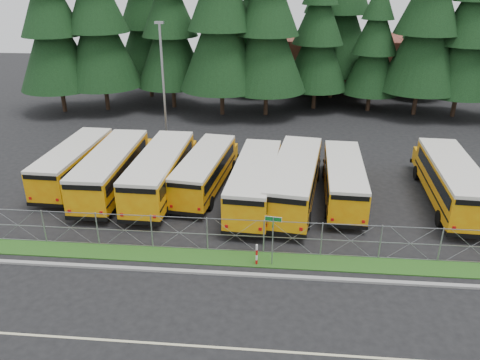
# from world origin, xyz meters

# --- Properties ---
(ground) EXTENTS (120.00, 120.00, 0.00)m
(ground) POSITION_xyz_m (0.00, 0.00, 0.00)
(ground) COLOR black
(ground) RESTS_ON ground
(curb) EXTENTS (50.00, 0.25, 0.12)m
(curb) POSITION_xyz_m (0.00, -3.10, 0.06)
(curb) COLOR gray
(curb) RESTS_ON ground
(grass_verge) EXTENTS (50.00, 1.40, 0.06)m
(grass_verge) POSITION_xyz_m (0.00, -1.70, 0.03)
(grass_verge) COLOR #1A3F12
(grass_verge) RESTS_ON ground
(road_lane_line) EXTENTS (50.00, 0.12, 0.01)m
(road_lane_line) POSITION_xyz_m (0.00, -8.00, 0.01)
(road_lane_line) COLOR beige
(road_lane_line) RESTS_ON ground
(chainlink_fence) EXTENTS (44.00, 0.10, 2.00)m
(chainlink_fence) POSITION_xyz_m (0.00, -1.00, 1.00)
(chainlink_fence) COLOR #92959A
(chainlink_fence) RESTS_ON ground
(brick_building) EXTENTS (22.00, 10.00, 6.00)m
(brick_building) POSITION_xyz_m (6.00, 40.00, 3.00)
(brick_building) COLOR brown
(brick_building) RESTS_ON ground
(bus_0) EXTENTS (2.80, 10.37, 2.70)m
(bus_0) POSITION_xyz_m (-14.50, 7.08, 1.35)
(bus_0) COLOR orange
(bus_0) RESTS_ON ground
(bus_1) EXTENTS (2.66, 11.08, 2.90)m
(bus_1) POSITION_xyz_m (-11.43, 5.93, 1.45)
(bus_1) COLOR orange
(bus_1) RESTS_ON ground
(bus_2) EXTENTS (2.94, 11.25, 2.93)m
(bus_2) POSITION_xyz_m (-8.09, 5.79, 1.47)
(bus_2) COLOR orange
(bus_2) RESTS_ON ground
(bus_3) EXTENTS (3.57, 10.27, 2.64)m
(bus_3) POSITION_xyz_m (-5.24, 6.63, 1.32)
(bus_3) COLOR orange
(bus_3) RESTS_ON ground
(bus_4) EXTENTS (3.35, 11.00, 2.84)m
(bus_4) POSITION_xyz_m (-1.79, 4.87, 1.42)
(bus_4) COLOR orange
(bus_4) RESTS_ON ground
(bus_5) EXTENTS (4.18, 11.55, 2.96)m
(bus_5) POSITION_xyz_m (0.72, 5.23, 1.48)
(bus_5) COLOR orange
(bus_5) RESTS_ON ground
(bus_6) EXTENTS (2.84, 10.16, 2.64)m
(bus_6) POSITION_xyz_m (3.85, 5.95, 1.32)
(bus_6) COLOR orange
(bus_6) RESTS_ON ground
(bus_east) EXTENTS (3.22, 11.23, 2.91)m
(bus_east) POSITION_xyz_m (10.48, 5.91, 1.46)
(bus_east) COLOR orange
(bus_east) RESTS_ON ground
(street_sign) EXTENTS (0.84, 0.55, 2.81)m
(street_sign) POSITION_xyz_m (-0.52, -2.07, 2.03)
(street_sign) COLOR #92959A
(street_sign) RESTS_ON ground
(striped_bollard) EXTENTS (0.11, 0.11, 1.20)m
(striped_bollard) POSITION_xyz_m (-1.31, -2.12, 0.60)
(striped_bollard) COLOR #B20C0C
(striped_bollard) RESTS_ON ground
(light_standard) EXTENTS (0.70, 0.35, 10.14)m
(light_standard) POSITION_xyz_m (-9.93, 14.92, 5.50)
(light_standard) COLOR #92959A
(light_standard) RESTS_ON ground
(conifer_0) EXTENTS (7.78, 7.78, 17.20)m
(conifer_0) POSITION_xyz_m (-23.20, 24.30, 8.60)
(conifer_0) COLOR black
(conifer_0) RESTS_ON ground
(conifer_1) EXTENTS (8.02, 8.02, 17.74)m
(conifer_1) POSITION_xyz_m (-18.90, 25.44, 8.87)
(conifer_1) COLOR black
(conifer_1) RESTS_ON ground
(conifer_2) EXTENTS (7.50, 7.50, 16.58)m
(conifer_2) POSITION_xyz_m (-12.01, 27.08, 8.29)
(conifer_2) COLOR black
(conifer_2) RESTS_ON ground
(conifer_3) EXTENTS (8.43, 8.43, 18.65)m
(conifer_3) POSITION_xyz_m (-6.41, 24.76, 9.32)
(conifer_3) COLOR black
(conifer_3) RESTS_ON ground
(conifer_4) EXTENTS (7.98, 7.98, 17.64)m
(conifer_4) POSITION_xyz_m (-1.93, 24.99, 8.82)
(conifer_4) COLOR black
(conifer_4) RESTS_ON ground
(conifer_5) EXTENTS (6.80, 6.80, 15.04)m
(conifer_5) POSITION_xyz_m (3.15, 27.91, 7.52)
(conifer_5) COLOR black
(conifer_5) RESTS_ON ground
(conifer_6) EXTENTS (5.96, 5.96, 13.19)m
(conifer_6) POSITION_xyz_m (8.88, 27.52, 6.59)
(conifer_6) COLOR black
(conifer_6) RESTS_ON ground
(conifer_7) EXTENTS (8.07, 8.07, 17.86)m
(conifer_7) POSITION_xyz_m (13.39, 26.42, 8.93)
(conifer_7) COLOR black
(conifer_7) RESTS_ON ground
(conifer_8) EXTENTS (7.11, 7.11, 15.73)m
(conifer_8) POSITION_xyz_m (17.22, 26.10, 7.87)
(conifer_8) COLOR black
(conifer_8) RESTS_ON ground
(conifer_10) EXTENTS (7.78, 7.78, 17.21)m
(conifer_10) POSITION_xyz_m (-15.70, 31.42, 8.61)
(conifer_10) COLOR black
(conifer_10) RESTS_ON ground
(conifer_11) EXTENTS (7.21, 7.21, 15.95)m
(conifer_11) POSITION_xyz_m (-3.63, 33.88, 7.97)
(conifer_11) COLOR black
(conifer_11) RESTS_ON ground
(conifer_12) EXTENTS (9.42, 9.42, 20.83)m
(conifer_12) POSITION_xyz_m (5.38, 32.79, 10.41)
(conifer_12) COLOR black
(conifer_12) RESTS_ON ground
(conifer_13) EXTENTS (6.66, 6.66, 14.72)m
(conifer_13) POSITION_xyz_m (15.61, 33.93, 7.36)
(conifer_13) COLOR black
(conifer_13) RESTS_ON ground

